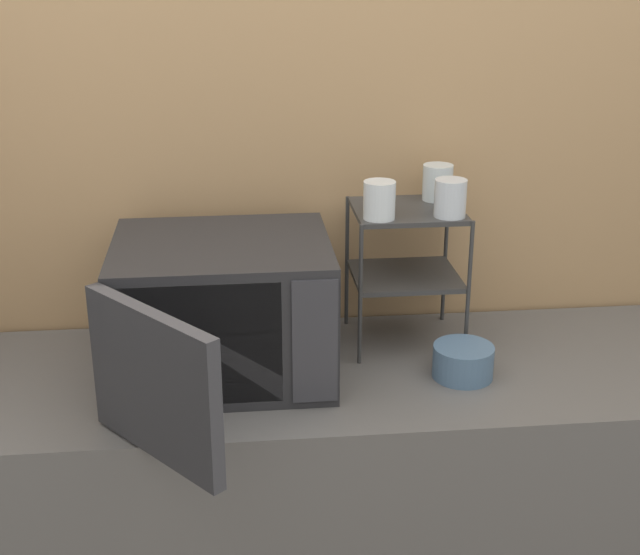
% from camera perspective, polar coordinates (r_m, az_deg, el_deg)
% --- Properties ---
extents(wall_back, '(8.00, 0.06, 2.60)m').
position_cam_1_polar(wall_back, '(2.30, 0.83, 6.88)').
color(wall_back, tan).
rests_on(wall_back, ground_plane).
extents(counter, '(1.79, 0.61, 0.90)m').
position_cam_1_polar(counter, '(2.36, 1.75, -15.68)').
color(counter, '#595654').
rests_on(counter, ground_plane).
extents(microwave, '(0.51, 0.72, 0.32)m').
position_cam_1_polar(microwave, '(2.04, -6.39, -2.18)').
color(microwave, '#262628').
rests_on(microwave, counter).
extents(dish_rack, '(0.27, 0.24, 0.35)m').
position_cam_1_polar(dish_rack, '(2.18, 5.54, 1.98)').
color(dish_rack, '#333333').
rests_on(dish_rack, counter).
extents(glass_front_left, '(0.07, 0.07, 0.09)m').
position_cam_1_polar(glass_front_left, '(2.06, 3.82, 4.97)').
color(glass_front_left, silver).
rests_on(glass_front_left, dish_rack).
extents(glass_back_right, '(0.07, 0.07, 0.09)m').
position_cam_1_polar(glass_back_right, '(2.23, 7.54, 6.06)').
color(glass_back_right, silver).
rests_on(glass_back_right, dish_rack).
extents(glass_front_right, '(0.07, 0.07, 0.09)m').
position_cam_1_polar(glass_front_right, '(2.09, 8.34, 5.05)').
color(glass_front_right, silver).
rests_on(glass_front_right, dish_rack).
extents(bowl, '(0.14, 0.14, 0.08)m').
position_cam_1_polar(bowl, '(2.10, 9.14, -5.35)').
color(bowl, slate).
rests_on(bowl, counter).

